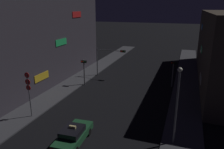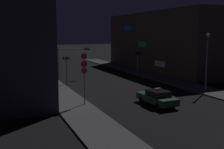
% 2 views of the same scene
% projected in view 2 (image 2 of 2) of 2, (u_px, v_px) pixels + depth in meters
% --- Properties ---
extents(sidewalk_left, '(3.38, 57.84, 0.14)m').
position_uv_depth(sidewalk_left, '(47.00, 82.00, 37.61)').
color(sidewalk_left, '#424247').
rests_on(sidewalk_left, ground_plane).
extents(sidewalk_right, '(3.38, 57.84, 0.14)m').
position_uv_depth(sidewalk_right, '(149.00, 75.00, 43.67)').
color(sidewalk_right, '#424247').
rests_on(sidewalk_right, ground_plane).
extents(building_facade_right, '(12.04, 28.86, 10.17)m').
position_uv_depth(building_facade_right, '(171.00, 41.00, 50.79)').
color(building_facade_right, '#473D33').
rests_on(building_facade_right, ground_plane).
extents(taxi, '(2.02, 4.54, 1.62)m').
position_uv_depth(taxi, '(157.00, 97.00, 25.59)').
color(taxi, '#1E512D').
rests_on(taxi, ground_plane).
extents(traffic_light_overhead, '(4.78, 0.42, 4.58)m').
position_uv_depth(traffic_light_overhead, '(72.00, 56.00, 40.11)').
color(traffic_light_overhead, slate).
rests_on(traffic_light_overhead, ground_plane).
extents(traffic_light_left_kerb, '(0.80, 0.42, 3.74)m').
position_uv_depth(traffic_light_left_kerb, '(66.00, 64.00, 35.10)').
color(traffic_light_left_kerb, slate).
rests_on(traffic_light_left_kerb, ground_plane).
extents(traffic_light_right_kerb, '(0.80, 0.42, 3.77)m').
position_uv_depth(traffic_light_right_kerb, '(138.00, 59.00, 42.75)').
color(traffic_light_right_kerb, slate).
rests_on(traffic_light_right_kerb, ground_plane).
extents(sign_pole_left, '(0.59, 0.10, 4.68)m').
position_uv_depth(sign_pole_left, '(84.00, 73.00, 25.17)').
color(sign_pole_left, slate).
rests_on(sign_pole_left, sidewalk_left).
extents(street_lamp_near_block, '(0.37, 0.37, 6.44)m').
position_uv_depth(street_lamp_near_block, '(207.00, 57.00, 30.48)').
color(street_lamp_near_block, slate).
rests_on(street_lamp_near_block, sidewalk_right).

